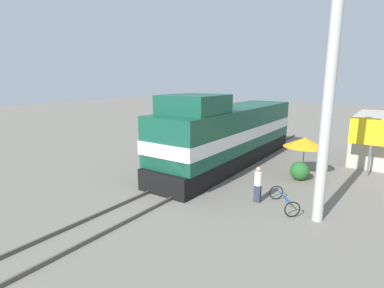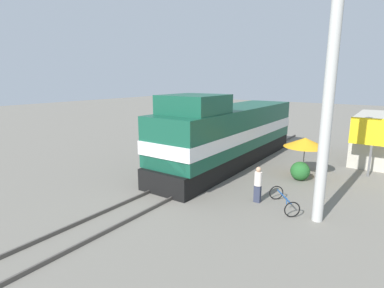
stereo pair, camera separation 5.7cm
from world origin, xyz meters
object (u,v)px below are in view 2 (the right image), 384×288
person_bystander (258,183)px  bicycle (284,200)px  utility_pole (329,90)px  vendor_umbrella (305,142)px  billboard_sign (373,134)px  locomotive (228,134)px

person_bystander → bicycle: size_ratio=0.89×
utility_pole → person_bystander: utility_pole is taller
person_bystander → vendor_umbrella: bearing=83.0°
vendor_umbrella → billboard_sign: bearing=33.2°
billboard_sign → person_bystander: billboard_sign is taller
locomotive → utility_pole: (6.86, -5.07, 3.15)m
locomotive → person_bystander: locomotive is taller
vendor_umbrella → bicycle: (0.57, -5.14, -1.66)m
utility_pole → locomotive: bearing=143.5°
bicycle → vendor_umbrella: bearing=56.9°
utility_pole → vendor_umbrella: 6.72m
utility_pole → billboard_sign: (1.10, 7.62, -2.70)m
locomotive → vendor_umbrella: size_ratio=6.01×
utility_pole → billboard_sign: utility_pole is taller
locomotive → utility_pole: size_ratio=1.41×
utility_pole → bicycle: (-1.51, 0.40, -4.85)m
locomotive → person_bystander: (4.14, -4.74, -1.13)m
vendor_umbrella → person_bystander: size_ratio=1.41×
vendor_umbrella → person_bystander: (-0.64, -5.21, -1.09)m
vendor_umbrella → bicycle: size_ratio=1.26×
locomotive → bicycle: (5.35, -4.66, -1.70)m
bicycle → locomotive: bearing=99.5°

